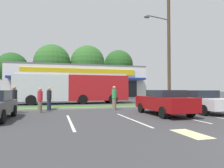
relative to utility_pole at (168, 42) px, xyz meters
The scene contains 22 objects.
grass_median 7.38m from the utility_pole, behind, with size 56.00×2.20×0.12m, color #386B28.
curb_lip 7.44m from the utility_pole, 166.88° to the right, with size 56.00×0.24×0.12m, color #99968C.
parking_stripe_0 13.28m from the utility_pole, 143.49° to the right, with size 0.12×4.80×0.01m, color silver.
parking_stripe_1 11.36m from the utility_pole, 132.03° to the right, with size 0.12×4.80×0.01m, color silver.
parking_stripe_2 9.83m from the utility_pole, 116.57° to the right, with size 0.12×4.80×0.01m, color silver.
parking_stripe_3 10.27m from the utility_pole, 101.48° to the right, with size 0.12×4.80×0.01m, color silver.
lot_arrow 13.61m from the utility_pole, 117.78° to the right, with size 0.70×1.60×0.01m, color beige.
storefront_building 23.64m from the utility_pole, 105.44° to the left, with size 23.39×14.09×5.77m.
tree_left 34.34m from the utility_pole, 123.60° to the left, with size 6.39×6.39×9.19m.
tree_mid_left 31.95m from the utility_pole, 110.29° to the left, with size 8.12×8.12×11.62m.
tree_mid 29.56m from the utility_pole, 96.18° to the left, with size 7.81×7.81×11.73m.
tree_mid_right 32.56m from the utility_pole, 80.79° to the left, with size 7.37×7.37×11.61m.
utility_pole is the anchor object (origin of this frame).
city_bus 10.81m from the utility_pole, 147.60° to the left, with size 11.89×2.74×3.25m.
bus_stop_bench 14.68m from the utility_pole, behind, with size 1.60×0.45×0.95m.
car_0 8.83m from the utility_pole, 123.38° to the right, with size 1.88×4.56×1.50m.
car_1 7.66m from the utility_pole, 99.76° to the right, with size 1.97×4.43×1.47m.
car_2 17.76m from the utility_pole, 142.40° to the left, with size 4.15×1.87×1.45m.
pedestrian_near_bench 14.01m from the utility_pole, 167.78° to the right, with size 0.35×0.35×1.75m.
pedestrian_by_pole 12.64m from the utility_pole, 166.06° to the right, with size 0.33×0.33×1.64m.
pedestrian_mid 8.14m from the utility_pole, 159.58° to the right, with size 0.36×0.36×1.80m.
pedestrian_far 11.93m from the utility_pole, behind, with size 0.34×0.34×1.69m.
Camera 1 is at (-5.83, -2.96, 1.52)m, focal length 32.19 mm.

